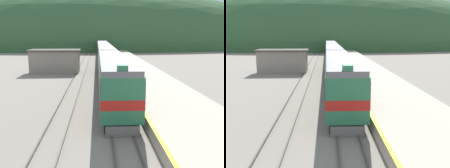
{
  "view_description": "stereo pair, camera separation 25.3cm",
  "coord_description": "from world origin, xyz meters",
  "views": [
    {
      "loc": [
        -1.58,
        2.4,
        6.61
      ],
      "look_at": [
        -0.39,
        23.39,
        2.53
      ],
      "focal_mm": 42.0,
      "sensor_mm": 36.0,
      "label": 1
    },
    {
      "loc": [
        -1.33,
        2.39,
        6.61
      ],
      "look_at": [
        -0.39,
        23.39,
        2.53
      ],
      "focal_mm": 42.0,
      "sensor_mm": 36.0,
      "label": 2
    }
  ],
  "objects": [
    {
      "name": "carriage_third",
      "position": [
        0.0,
        69.79,
        2.34
      ],
      "size": [
        2.86,
        19.35,
        4.3
      ],
      "color": "black",
      "rests_on": "ground"
    },
    {
      "name": "express_train_lead_car",
      "position": [
        0.0,
        28.36,
        2.35
      ],
      "size": [
        2.87,
        20.84,
        4.66
      ],
      "color": "black",
      "rests_on": "ground"
    },
    {
      "name": "carriage_fourth",
      "position": [
        0.0,
        90.02,
        2.34
      ],
      "size": [
        2.86,
        19.35,
        4.3
      ],
      "color": "black",
      "rests_on": "ground"
    },
    {
      "name": "station_shed",
      "position": [
        -8.74,
        47.72,
        1.97
      ],
      "size": [
        8.62,
        4.51,
        3.89
      ],
      "color": "gray",
      "rests_on": "ground"
    },
    {
      "name": "track_main",
      "position": [
        0.0,
        70.0,
        0.08
      ],
      "size": [
        1.52,
        180.0,
        0.16
      ],
      "color": "#4C443D",
      "rests_on": "ground"
    },
    {
      "name": "distant_hills",
      "position": [
        0.0,
        132.33,
        0.0
      ],
      "size": [
        182.25,
        82.01,
        54.71
      ],
      "color": "#335B33",
      "rests_on": "ground"
    },
    {
      "name": "track_siding",
      "position": [
        -4.45,
        70.0,
        0.08
      ],
      "size": [
        1.52,
        180.0,
        0.16
      ],
      "color": "#4C443D",
      "rests_on": "ground"
    },
    {
      "name": "carriage_second",
      "position": [
        0.0,
        49.57,
        2.34
      ],
      "size": [
        2.86,
        19.35,
        4.3
      ],
      "color": "black",
      "rests_on": "ground"
    },
    {
      "name": "platform",
      "position": [
        5.08,
        50.0,
        0.43
      ],
      "size": [
        6.72,
        140.0,
        0.88
      ],
      "color": "#B2A893",
      "rests_on": "ground"
    }
  ]
}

